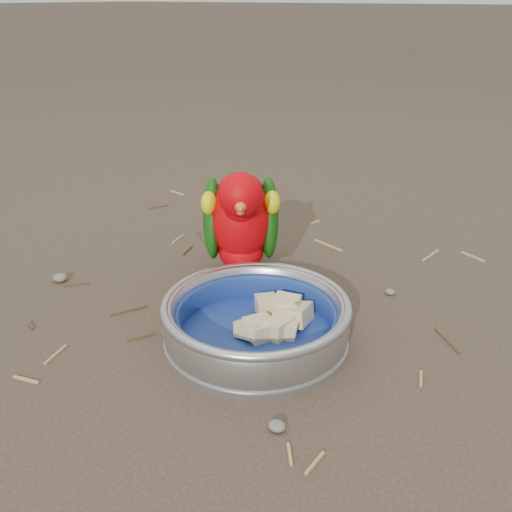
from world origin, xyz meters
The scene contains 6 objects.
ground centered at (0.00, 0.00, 0.00)m, with size 60.00×60.00×0.00m, color #46362A.
food_bowl centered at (0.04, 0.02, 0.01)m, with size 0.23×0.23×0.02m, color #B2B2BA.
bowl_wall centered at (0.04, 0.02, 0.04)m, with size 0.23×0.23×0.04m, color #B2B2BA, non-canonical shape.
fruit_wedges centered at (0.04, 0.02, 0.03)m, with size 0.14×0.14×0.03m, color beige, non-canonical shape.
lory_parrot centered at (-0.06, 0.14, 0.10)m, with size 0.11×0.24×0.19m, color #BF0107, non-canonical shape.
ground_debris centered at (0.03, 0.10, 0.00)m, with size 0.90×0.80×0.01m, color tan, non-canonical shape.
Camera 1 is at (0.38, -0.50, 0.41)m, focal length 40.00 mm.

